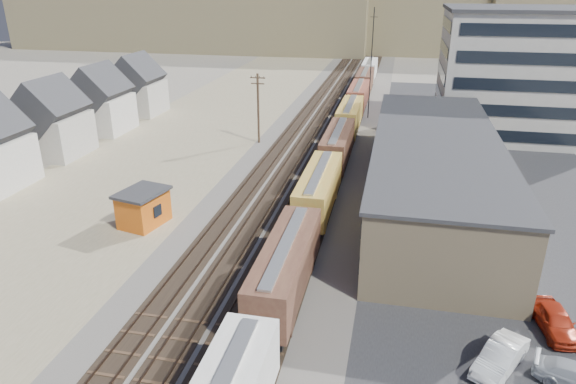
% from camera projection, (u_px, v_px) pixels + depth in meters
% --- Properties ---
extents(ground, '(300.00, 300.00, 0.00)m').
position_uv_depth(ground, '(219.00, 326.00, 35.08)').
color(ground, '#6B6356').
rests_on(ground, ground).
extents(ballast_bed, '(18.00, 200.00, 0.06)m').
position_uv_depth(ballast_bed, '(325.00, 131.00, 80.24)').
color(ballast_bed, '#4C4742').
rests_on(ballast_bed, ground).
extents(dirt_yard, '(24.00, 180.00, 0.03)m').
position_uv_depth(dirt_yard, '(180.00, 142.00, 75.10)').
color(dirt_yard, '#786D53').
rests_on(dirt_yard, ground).
extents(asphalt_lot, '(26.00, 120.00, 0.04)m').
position_uv_depth(asphalt_lot, '(486.00, 175.00, 62.42)').
color(asphalt_lot, '#232326').
rests_on(asphalt_lot, ground).
extents(rail_tracks, '(11.40, 200.00, 0.24)m').
position_uv_depth(rail_tracks, '(321.00, 131.00, 80.32)').
color(rail_tracks, black).
rests_on(rail_tracks, ground).
extents(freight_train, '(3.00, 119.74, 4.46)m').
position_uv_depth(freight_train, '(344.00, 129.00, 71.35)').
color(freight_train, black).
rests_on(freight_train, ground).
extents(warehouse, '(12.40, 40.40, 7.25)m').
position_uv_depth(warehouse, '(433.00, 170.00, 53.36)').
color(warehouse, tan).
rests_on(warehouse, ground).
extents(office_tower, '(22.60, 18.60, 18.45)m').
position_uv_depth(office_tower, '(519.00, 73.00, 75.76)').
color(office_tower, '#9E998E').
rests_on(office_tower, ground).
extents(utility_pole_north, '(2.20, 0.32, 10.00)m').
position_uv_depth(utility_pole_north, '(258.00, 107.00, 72.65)').
color(utility_pole_north, '#382619').
rests_on(utility_pole_north, ground).
extents(radio_mast, '(1.20, 0.16, 18.00)m').
position_uv_depth(radio_mast, '(371.00, 64.00, 84.63)').
color(radio_mast, black).
rests_on(radio_mast, ground).
extents(townhouse_row, '(8.15, 68.16, 10.47)m').
position_uv_depth(townhouse_row, '(20.00, 136.00, 62.61)').
color(townhouse_row, '#B7B2A8').
rests_on(townhouse_row, ground).
extents(hills_north, '(265.00, 80.00, 32.00)m').
position_uv_depth(hills_north, '(375.00, 4.00, 181.36)').
color(hills_north, brown).
rests_on(hills_north, ground).
extents(maintenance_shed, '(4.64, 5.46, 3.49)m').
position_uv_depth(maintenance_shed, '(143.00, 207.00, 49.12)').
color(maintenance_shed, '#C65712').
rests_on(maintenance_shed, ground).
extents(parked_car_red, '(2.67, 5.20, 1.69)m').
position_uv_depth(parked_car_red, '(555.00, 321.00, 34.30)').
color(parked_car_red, '#9F230E').
rests_on(parked_car_red, ground).
extents(parked_car_white, '(4.08, 5.21, 1.66)m').
position_uv_depth(parked_car_white, '(500.00, 357.00, 30.99)').
color(parked_car_white, white).
rests_on(parked_car_white, ground).
extents(parked_car_blue, '(6.08, 4.77, 1.54)m').
position_uv_depth(parked_car_blue, '(490.00, 131.00, 77.85)').
color(parked_car_blue, navy).
rests_on(parked_car_blue, ground).
extents(parked_car_far, '(3.06, 4.52, 1.43)m').
position_uv_depth(parked_car_far, '(518.00, 140.00, 73.51)').
color(parked_car_far, white).
rests_on(parked_car_far, ground).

